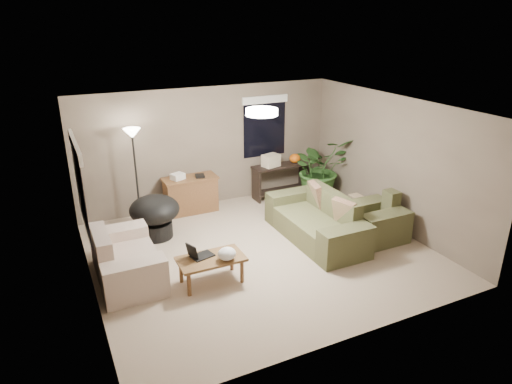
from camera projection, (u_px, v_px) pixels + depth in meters
name	position (u px, v px, depth m)	size (l,w,h in m)	color
room_shell	(261.00, 185.00, 7.43)	(5.50, 5.50, 5.50)	gray
main_sofa	(317.00, 223.00, 8.29)	(0.95, 2.20, 0.85)	brown
throw_pillows	(330.00, 203.00, 8.26)	(0.35, 1.39, 0.47)	#8C7251
loveseat	(125.00, 262.00, 7.00)	(0.90, 1.60, 0.85)	beige
armchair	(374.00, 222.00, 8.33)	(0.95, 1.00, 0.85)	#48492C
coffee_table	(211.00, 261.00, 6.88)	(1.00, 0.55, 0.42)	brown
laptop	(198.00, 254.00, 6.85)	(0.42, 0.30, 0.24)	black
plastic_bag	(227.00, 254.00, 6.78)	(0.28, 0.25, 0.19)	white
desk	(191.00, 194.00, 9.39)	(1.10, 0.50, 0.75)	brown
desk_papers	(182.00, 176.00, 9.16)	(0.71, 0.32, 0.12)	silver
console_table	(281.00, 178.00, 10.15)	(1.30, 0.40, 0.75)	black
pumpkin	(295.00, 158.00, 10.14)	(0.24, 0.24, 0.20)	orange
cardboard_box	(271.00, 160.00, 9.89)	(0.35, 0.26, 0.26)	beige
papasan_chair	(155.00, 214.00, 8.26)	(1.12, 1.12, 0.80)	black
floor_lamp	(133.00, 145.00, 8.37)	(0.32, 0.32, 1.91)	black
ceiling_fixture	(262.00, 112.00, 6.99)	(0.50, 0.50, 0.10)	white
houseplant	(319.00, 175.00, 10.04)	(1.25, 1.39, 1.09)	#2D5923
cat_scratching_post	(355.00, 208.00, 9.12)	(0.32, 0.32, 0.50)	tan
window_left	(78.00, 171.00, 6.39)	(0.05, 1.56, 1.33)	black
window_back	(265.00, 116.00, 9.84)	(1.06, 0.05, 1.33)	black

